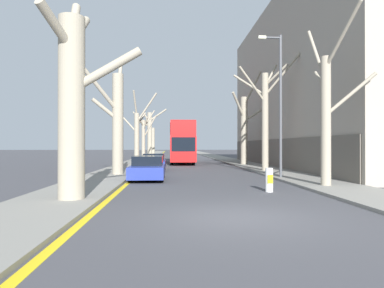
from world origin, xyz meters
name	(u,v)px	position (x,y,z in m)	size (l,w,h in m)	color
ground_plane	(236,218)	(0.00, 0.00, 0.00)	(300.00, 300.00, 0.00)	#424247
sidewalk_left	(148,157)	(-5.71, 50.00, 0.06)	(3.04, 120.00, 0.12)	gray
sidewalk_right	(214,156)	(5.71, 50.00, 0.06)	(3.04, 120.00, 0.12)	gray
building_facade_right	(323,85)	(12.22, 21.55, 7.52)	(10.08, 30.76, 15.07)	#9E9384
kerb_line_stripe	(158,157)	(-4.01, 50.00, 0.00)	(0.24, 120.00, 0.01)	yellow
street_tree_left_0	(73,99)	(-5.13, 2.86, 3.55)	(3.11, 3.51, 7.30)	gray
street_tree_left_1	(117,120)	(-5.25, 12.98, 3.57)	(2.26, 3.25, 7.83)	gray
street_tree_left_2	(137,134)	(-5.11, 24.58, 3.10)	(3.83, 2.62, 7.22)	gray
street_tree_left_3	(144,136)	(-5.26, 34.74, 3.15)	(3.21, 2.71, 6.57)	gray
street_tree_left_4	(150,133)	(-5.19, 45.48, 3.92)	(4.70, 1.27, 7.84)	gray
street_tree_left_5	(152,140)	(-5.35, 56.04, 3.05)	(2.05, 2.37, 6.66)	gray
street_tree_right_0	(327,111)	(5.43, 6.21, 3.53)	(2.41, 3.99, 7.84)	gray
street_tree_right_1	(265,113)	(5.19, 15.72, 4.33)	(4.34, 3.97, 8.51)	gray
street_tree_right_2	(244,127)	(5.41, 23.95, 3.76)	(3.16, 1.89, 9.04)	gray
double_decker_bus	(182,141)	(-0.61, 28.44, 2.50)	(2.54, 10.45, 4.42)	red
parked_car_0	(148,168)	(-3.09, 10.50, 0.65)	(1.89, 4.32, 1.35)	navy
parked_car_1	(154,163)	(-3.09, 17.24, 0.64)	(1.75, 4.18, 1.33)	navy
lamp_post	(279,99)	(4.55, 10.49, 4.67)	(1.40, 0.20, 8.42)	#4C4F54
traffic_bollard	(269,180)	(2.36, 5.01, 0.50)	(0.32, 0.33, 1.01)	white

